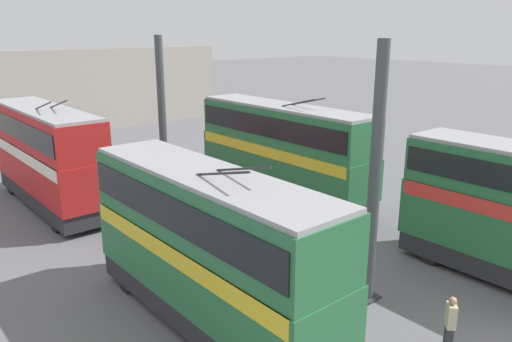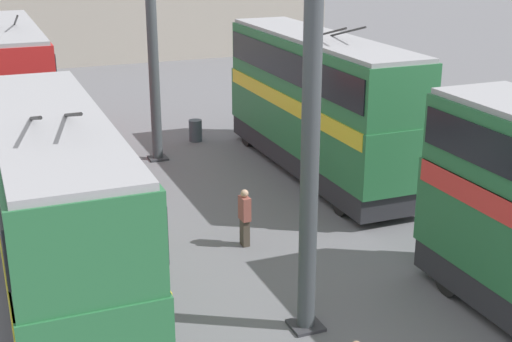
# 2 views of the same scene
# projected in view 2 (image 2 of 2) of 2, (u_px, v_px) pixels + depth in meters

# --- Properties ---
(depot_back_wall) EXTENTS (0.50, 36.00, 7.29)m
(depot_back_wall) POSITION_uv_depth(u_px,v_px,m) (72.00, 10.00, 45.60)
(depot_back_wall) COLOR #A8A093
(depot_back_wall) RESTS_ON ground_plane
(support_column_near) EXTENTS (0.72, 0.72, 8.67)m
(support_column_near) POSITION_uv_depth(u_px,v_px,m) (310.00, 153.00, 15.03)
(support_column_near) COLOR #42474C
(support_column_near) RESTS_ON ground_plane
(support_column_far) EXTENTS (0.72, 0.72, 8.67)m
(support_column_far) POSITION_uv_depth(u_px,v_px,m) (153.00, 53.00, 26.87)
(support_column_far) COLOR #42474C
(support_column_far) RESTS_ON ground_plane
(bus_left_far) EXTENTS (11.22, 2.54, 5.73)m
(bus_left_far) POSITION_uv_depth(u_px,v_px,m) (317.00, 97.00, 25.75)
(bus_left_far) COLOR black
(bus_left_far) RESTS_ON ground_plane
(bus_right_near) EXTENTS (9.94, 2.54, 5.59)m
(bus_right_near) POSITION_uv_depth(u_px,v_px,m) (57.00, 211.00, 15.63)
(bus_right_near) COLOR black
(bus_right_near) RESTS_ON ground_plane
(bus_right_far) EXTENTS (10.20, 2.54, 5.79)m
(bus_right_far) POSITION_uv_depth(u_px,v_px,m) (11.00, 82.00, 28.00)
(bus_right_far) COLOR black
(bus_right_far) RESTS_ON ground_plane
(person_aisle_midway) EXTENTS (0.43, 0.25, 1.72)m
(person_aisle_midway) POSITION_uv_depth(u_px,v_px,m) (245.00, 216.00, 20.31)
(person_aisle_midway) COLOR #473D33
(person_aisle_midway) RESTS_ON ground_plane
(oil_drum) EXTENTS (0.59, 0.59, 0.92)m
(oil_drum) POSITION_uv_depth(u_px,v_px,m) (195.00, 131.00, 30.48)
(oil_drum) COLOR #424C56
(oil_drum) RESTS_ON ground_plane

